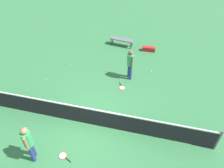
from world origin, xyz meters
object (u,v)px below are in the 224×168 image
tennis_ball_midcourt (129,61)px  equipment_bag (148,49)px  player_far_side (28,141)px  courtside_bench (122,40)px  tennis_ball_by_net (151,72)px  tennis_ball_near_player (89,115)px  tennis_ball_stray_left (70,65)px  player_near_side (130,62)px  tennis_racket_near_player (122,87)px  tennis_ball_baseline (46,79)px  tennis_racket_far_player (63,156)px

tennis_ball_midcourt → equipment_bag: bearing=-123.5°
player_far_side → tennis_ball_midcourt: 7.47m
player_far_side → courtside_bench: size_ratio=1.10×
courtside_bench → tennis_ball_by_net: bearing=132.6°
courtside_bench → tennis_ball_midcourt: bearing=116.4°
tennis_ball_near_player → tennis_ball_stray_left: size_ratio=1.00×
player_far_side → courtside_bench: player_far_side is taller
player_near_side → tennis_ball_stray_left: 3.65m
player_far_side → tennis_racket_near_player: (-2.33, -4.63, -1.00)m
tennis_racket_near_player → equipment_bag: size_ratio=0.73×
tennis_ball_baseline → courtside_bench: bearing=-125.2°
tennis_ball_by_net → tennis_ball_stray_left: (4.60, 0.52, 0.00)m
player_far_side → player_near_side: bearing=-114.7°
tennis_racket_far_player → courtside_bench: (-0.42, -8.41, 0.40)m
tennis_ball_midcourt → player_near_side: bearing=100.9°
player_near_side → courtside_bench: 3.44m
tennis_ball_baseline → courtside_bench: courtside_bench is taller
tennis_racket_near_player → tennis_ball_by_net: bearing=-128.1°
player_near_side → courtside_bench: (1.12, -3.20, -0.59)m
player_far_side → tennis_racket_far_player: player_far_side is taller
tennis_racket_far_player → courtside_bench: courtside_bench is taller
tennis_racket_far_player → tennis_ball_near_player: tennis_ball_near_player is taller
tennis_ball_near_player → tennis_ball_by_net: 4.52m
player_near_side → tennis_racket_far_player: size_ratio=2.83×
player_far_side → tennis_ball_stray_left: size_ratio=25.76×
player_near_side → equipment_bag: (-0.64, -2.97, -0.87)m
tennis_ball_near_player → equipment_bag: (-1.88, -6.05, 0.11)m
tennis_ball_near_player → equipment_bag: bearing=-107.2°
tennis_ball_near_player → courtside_bench: (-0.11, -6.29, 0.38)m
tennis_ball_stray_left → tennis_ball_midcourt: bearing=-158.4°
tennis_ball_by_net → player_far_side: bearing=60.0°
tennis_ball_by_net → tennis_ball_baseline: 5.74m
tennis_racket_near_player → courtside_bench: 4.20m
player_far_side → courtside_bench: (-1.42, -8.72, -0.59)m
tennis_ball_midcourt → equipment_bag: 1.71m
tennis_ball_midcourt → tennis_ball_stray_left: bearing=21.6°
player_far_side → tennis_racket_near_player: 5.28m
player_near_side → tennis_ball_near_player: size_ratio=25.76×
tennis_racket_near_player → tennis_racket_far_player: size_ratio=0.98×
tennis_ball_near_player → tennis_ball_stray_left: bearing=-55.9°
tennis_racket_near_player → tennis_racket_far_player: 4.52m
tennis_racket_near_player → tennis_ball_midcourt: (0.08, -2.43, 0.02)m
tennis_ball_by_net → courtside_bench: bearing=-47.4°
player_near_side → player_far_side: size_ratio=1.00×
player_near_side → tennis_ball_stray_left: player_near_side is taller
tennis_racket_far_player → tennis_ball_midcourt: (-1.24, -6.76, 0.02)m
player_far_side → tennis_ball_by_net: bearing=-120.0°
equipment_bag → player_far_side: bearing=69.4°
tennis_ball_near_player → equipment_bag: equipment_bag is taller
tennis_ball_baseline → player_far_side: bearing=112.0°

